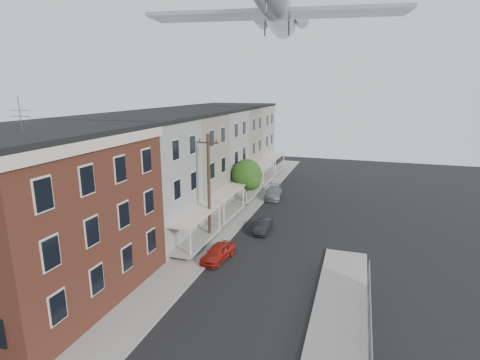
# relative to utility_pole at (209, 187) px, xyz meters

# --- Properties ---
(sidewalk_left) EXTENTS (3.00, 62.00, 0.12)m
(sidewalk_left) POSITION_rel_utility_pole_xyz_m (0.10, 6.00, -4.61)
(sidewalk_left) COLOR gray
(sidewalk_left) RESTS_ON ground
(curb_left) EXTENTS (0.15, 62.00, 0.14)m
(curb_left) POSITION_rel_utility_pole_xyz_m (1.55, 6.00, -4.60)
(curb_left) COLOR gray
(curb_left) RESTS_ON ground
(curb_right) EXTENTS (0.15, 26.00, 0.14)m
(curb_right) POSITION_rel_utility_pole_xyz_m (9.65, -12.00, -4.60)
(curb_right) COLOR gray
(curb_right) RESTS_ON ground
(corner_building) EXTENTS (10.31, 12.30, 12.15)m
(corner_building) POSITION_rel_utility_pole_xyz_m (-6.40, -11.00, 0.49)
(corner_building) COLOR #391B12
(corner_building) RESTS_ON ground
(row_house_a) EXTENTS (11.98, 7.00, 10.30)m
(row_house_a) POSITION_rel_utility_pole_xyz_m (-6.36, -1.50, 0.45)
(row_house_a) COLOR #60605E
(row_house_a) RESTS_ON ground
(row_house_b) EXTENTS (11.98, 7.00, 10.30)m
(row_house_b) POSITION_rel_utility_pole_xyz_m (-6.36, 5.50, 0.45)
(row_house_b) COLOR #6C6355
(row_house_b) RESTS_ON ground
(row_house_c) EXTENTS (11.98, 7.00, 10.30)m
(row_house_c) POSITION_rel_utility_pole_xyz_m (-6.36, 12.50, 0.45)
(row_house_c) COLOR #60605E
(row_house_c) RESTS_ON ground
(row_house_d) EXTENTS (11.98, 7.00, 10.30)m
(row_house_d) POSITION_rel_utility_pole_xyz_m (-6.36, 19.50, 0.45)
(row_house_d) COLOR #6C6355
(row_house_d) RESTS_ON ground
(row_house_e) EXTENTS (11.98, 7.00, 10.30)m
(row_house_e) POSITION_rel_utility_pole_xyz_m (-6.36, 26.50, 0.45)
(row_house_e) COLOR #60605E
(row_house_e) RESTS_ON ground
(utility_pole) EXTENTS (1.80, 0.26, 9.00)m
(utility_pole) POSITION_rel_utility_pole_xyz_m (0.00, 0.00, 0.00)
(utility_pole) COLOR black
(utility_pole) RESTS_ON ground
(street_tree) EXTENTS (3.22, 3.20, 5.20)m
(street_tree) POSITION_rel_utility_pole_xyz_m (0.33, 9.92, -1.22)
(street_tree) COLOR black
(street_tree) RESTS_ON ground
(car_near) EXTENTS (1.92, 3.76, 1.23)m
(car_near) POSITION_rel_utility_pole_xyz_m (2.00, -3.25, -4.06)
(car_near) COLOR #9F1E14
(car_near) RESTS_ON ground
(car_mid) EXTENTS (1.17, 3.29, 1.08)m
(car_mid) POSITION_rel_utility_pole_xyz_m (3.80, 3.26, -4.13)
(car_mid) COLOR black
(car_mid) RESTS_ON ground
(car_far) EXTENTS (2.27, 4.54, 1.27)m
(car_far) POSITION_rel_utility_pole_xyz_m (2.25, 13.97, -4.04)
(car_far) COLOR slate
(car_far) RESTS_ON ground
(airplane) EXTENTS (23.26, 26.57, 7.64)m
(airplane) POSITION_rel_utility_pole_xyz_m (3.09, 10.00, 15.28)
(airplane) COLOR silver
(airplane) RESTS_ON ground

